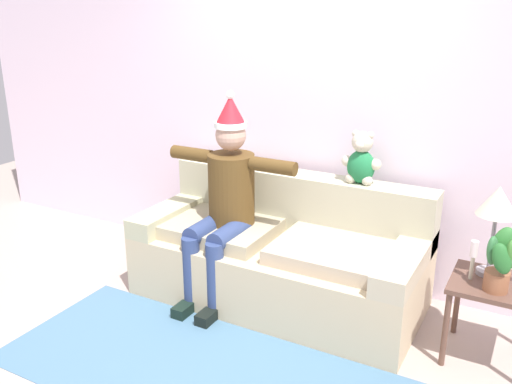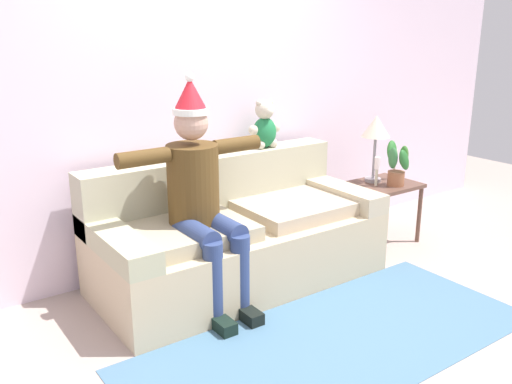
{
  "view_description": "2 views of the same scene",
  "coord_description": "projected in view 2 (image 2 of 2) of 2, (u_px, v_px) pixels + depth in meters",
  "views": [
    {
      "loc": [
        1.63,
        -2.36,
        2.09
      ],
      "look_at": [
        -0.12,
        0.83,
        0.86
      ],
      "focal_mm": 38.85,
      "sensor_mm": 36.0,
      "label": 1
    },
    {
      "loc": [
        -2.06,
        -2.16,
        1.8
      ],
      "look_at": [
        0.04,
        0.8,
        0.71
      ],
      "focal_mm": 38.89,
      "sensor_mm": 36.0,
      "label": 2
    }
  ],
  "objects": [
    {
      "name": "ground_plane",
      "position": [
        327.0,
        337.0,
        3.35
      ],
      "size": [
        10.0,
        10.0,
        0.0
      ],
      "primitive_type": "plane",
      "color": "#AB998F"
    },
    {
      "name": "back_wall",
      "position": [
        194.0,
        89.0,
        4.17
      ],
      "size": [
        7.0,
        0.1,
        2.7
      ],
      "primitive_type": "cube",
      "color": "silver",
      "rests_on": "ground_plane"
    },
    {
      "name": "couch",
      "position": [
        236.0,
        236.0,
        4.03
      ],
      "size": [
        2.07,
        0.94,
        0.88
      ],
      "color": "#C6B28D",
      "rests_on": "ground_plane"
    },
    {
      "name": "person_seated",
      "position": [
        201.0,
        192.0,
        3.57
      ],
      "size": [
        1.02,
        0.77,
        1.53
      ],
      "color": "#533A1A",
      "rests_on": "ground_plane"
    },
    {
      "name": "teddy_bear",
      "position": [
        265.0,
        126.0,
        4.32
      ],
      "size": [
        0.29,
        0.17,
        0.38
      ],
      "color": "#1F7541",
      "rests_on": "couch"
    },
    {
      "name": "side_table",
      "position": [
        385.0,
        192.0,
        4.74
      ],
      "size": [
        0.51,
        0.47,
        0.52
      ],
      "color": "brown",
      "rests_on": "ground_plane"
    },
    {
      "name": "table_lamp",
      "position": [
        376.0,
        130.0,
        4.63
      ],
      "size": [
        0.24,
        0.24,
        0.57
      ],
      "color": "gray",
      "rests_on": "side_table"
    },
    {
      "name": "potted_plant",
      "position": [
        397.0,
        164.0,
        4.59
      ],
      "size": [
        0.2,
        0.23,
        0.39
      ],
      "color": "#975B3C",
      "rests_on": "side_table"
    },
    {
      "name": "candle_tall",
      "position": [
        377.0,
        167.0,
        4.58
      ],
      "size": [
        0.04,
        0.04,
        0.25
      ],
      "color": "beige",
      "rests_on": "side_table"
    },
    {
      "name": "candle_short",
      "position": [
        395.0,
        160.0,
        4.78
      ],
      "size": [
        0.04,
        0.04,
        0.27
      ],
      "color": "beige",
      "rests_on": "side_table"
    },
    {
      "name": "area_rug",
      "position": [
        336.0,
        342.0,
        3.29
      ],
      "size": [
        2.53,
        1.09,
        0.01
      ],
      "primitive_type": "cube",
      "color": "#49708D",
      "rests_on": "ground_plane"
    }
  ]
}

